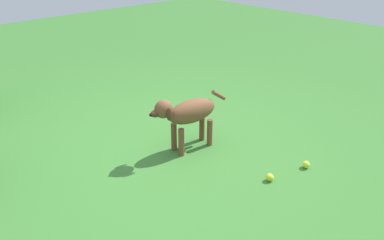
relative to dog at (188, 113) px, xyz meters
The scene contains 4 objects.
ground 0.43m from the dog, 163.78° to the left, with size 14.00×14.00×0.00m, color #38722D.
dog is the anchor object (origin of this frame).
tennis_ball_0 1.16m from the dog, 60.37° to the right, with size 0.07×0.07×0.07m, color #C8E134.
tennis_ball_1 0.94m from the dog, 80.10° to the right, with size 0.07×0.07×0.07m, color #CAD730.
Camera 1 is at (-1.90, -2.38, 1.87)m, focal length 35.01 mm.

